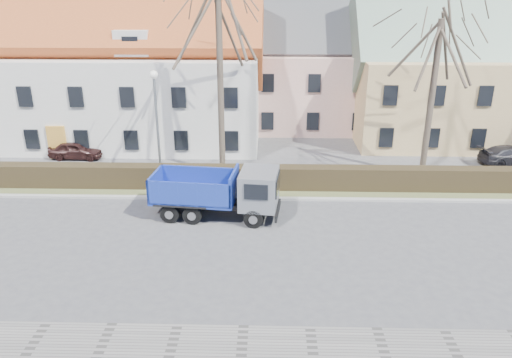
{
  "coord_description": "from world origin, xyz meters",
  "views": [
    {
      "loc": [
        0.78,
        -19.75,
        10.8
      ],
      "look_at": [
        0.16,
        3.53,
        1.6
      ],
      "focal_mm": 35.0,
      "sensor_mm": 36.0,
      "label": 1
    }
  ],
  "objects_px": {
    "dump_truck": "(211,192)",
    "parked_car_a": "(76,150)",
    "parked_car_b": "(511,155)",
    "cart_frame": "(190,196)",
    "streetlight": "(158,128)"
  },
  "relations": [
    {
      "from": "dump_truck",
      "to": "parked_car_b",
      "type": "height_order",
      "value": "dump_truck"
    },
    {
      "from": "cart_frame",
      "to": "parked_car_b",
      "type": "distance_m",
      "value": 20.54
    },
    {
      "from": "dump_truck",
      "to": "parked_car_b",
      "type": "distance_m",
      "value": 19.9
    },
    {
      "from": "parked_car_b",
      "to": "parked_car_a",
      "type": "bearing_deg",
      "value": 79.96
    },
    {
      "from": "cart_frame",
      "to": "dump_truck",
      "type": "bearing_deg",
      "value": -50.1
    },
    {
      "from": "streetlight",
      "to": "cart_frame",
      "type": "height_order",
      "value": "streetlight"
    },
    {
      "from": "dump_truck",
      "to": "cart_frame",
      "type": "distance_m",
      "value": 2.24
    },
    {
      "from": "dump_truck",
      "to": "parked_car_b",
      "type": "bearing_deg",
      "value": 30.1
    },
    {
      "from": "cart_frame",
      "to": "parked_car_b",
      "type": "relative_size",
      "value": 0.2
    },
    {
      "from": "parked_car_a",
      "to": "parked_car_b",
      "type": "height_order",
      "value": "parked_car_a"
    },
    {
      "from": "parked_car_b",
      "to": "dump_truck",
      "type": "bearing_deg",
      "value": 104.71
    },
    {
      "from": "dump_truck",
      "to": "cart_frame",
      "type": "height_order",
      "value": "dump_truck"
    },
    {
      "from": "parked_car_a",
      "to": "parked_car_b",
      "type": "bearing_deg",
      "value": -89.43
    },
    {
      "from": "dump_truck",
      "to": "parked_car_a",
      "type": "height_order",
      "value": "dump_truck"
    },
    {
      "from": "cart_frame",
      "to": "streetlight",
      "type": "bearing_deg",
      "value": 126.31
    }
  ]
}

